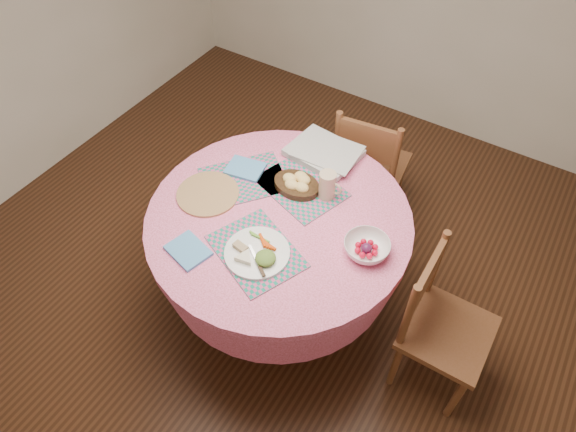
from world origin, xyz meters
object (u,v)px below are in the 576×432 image
(wicker_trivet, at_px, (208,194))
(dinner_plate, at_px, (258,253))
(fruit_bowl, at_px, (367,248))
(chair_right, at_px, (440,323))
(chair_back, at_px, (368,166))
(latte_mug, at_px, (328,185))
(dining_table, at_px, (279,242))
(bread_bowl, at_px, (297,183))

(wicker_trivet, xyz_separation_m, dinner_plate, (0.41, -0.18, 0.02))
(wicker_trivet, distance_m, fruit_bowl, 0.80)
(chair_right, height_order, chair_back, chair_back)
(dinner_plate, relative_size, latte_mug, 2.01)
(chair_right, bearing_deg, wicker_trivet, 96.02)
(dining_table, distance_m, fruit_bowl, 0.49)
(chair_back, height_order, fruit_bowl, chair_back)
(dinner_plate, xyz_separation_m, bread_bowl, (-0.07, 0.44, 0.02))
(chair_back, xyz_separation_m, fruit_bowl, (0.34, -0.80, 0.32))
(chair_back, xyz_separation_m, latte_mug, (0.04, -0.60, 0.37))
(chair_right, distance_m, dinner_plate, 0.90)
(chair_back, distance_m, latte_mug, 0.71)
(chair_back, relative_size, latte_mug, 6.17)
(chair_right, height_order, dinner_plate, chair_right)
(dining_table, xyz_separation_m, latte_mug, (0.13, 0.23, 0.27))
(bread_bowl, bearing_deg, dinner_plate, -80.97)
(chair_right, relative_size, fruit_bowl, 3.64)
(bread_bowl, bearing_deg, chair_right, -8.78)
(dining_table, distance_m, chair_back, 0.84)
(dinner_plate, bearing_deg, wicker_trivet, 156.81)
(chair_right, height_order, bread_bowl, chair_right)
(chair_right, relative_size, wicker_trivet, 2.85)
(wicker_trivet, bearing_deg, latte_mug, 30.82)
(chair_back, xyz_separation_m, bread_bowl, (-0.11, -0.63, 0.33))
(wicker_trivet, xyz_separation_m, bread_bowl, (0.34, 0.26, 0.03))
(dinner_plate, bearing_deg, chair_back, 87.66)
(dinner_plate, bearing_deg, dining_table, 101.10)
(chair_back, bearing_deg, wicker_trivet, 56.01)
(chair_right, xyz_separation_m, wicker_trivet, (-1.19, -0.13, 0.31))
(chair_back, xyz_separation_m, dinner_plate, (-0.04, -1.07, 0.31))
(chair_back, bearing_deg, fruit_bowl, 106.14)
(dining_table, bearing_deg, fruit_bowl, 3.40)
(wicker_trivet, distance_m, latte_mug, 0.57)
(bread_bowl, bearing_deg, fruit_bowl, -20.40)
(bread_bowl, relative_size, fruit_bowl, 0.98)
(chair_right, bearing_deg, chair_back, 43.83)
(chair_right, xyz_separation_m, dinner_plate, (-0.78, -0.31, 0.33))
(latte_mug, xyz_separation_m, fruit_bowl, (0.31, -0.20, -0.05))
(chair_right, bearing_deg, dinner_plate, 111.15)
(wicker_trivet, bearing_deg, dining_table, 10.42)
(dining_table, height_order, wicker_trivet, wicker_trivet)
(fruit_bowl, bearing_deg, chair_right, 5.55)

